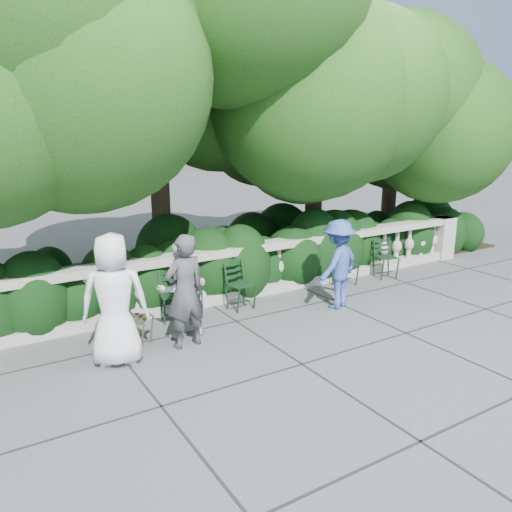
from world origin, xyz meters
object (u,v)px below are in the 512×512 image
chair_e (349,287)px  chair_f (389,279)px  chair_b (246,311)px  person_woman_grey (185,291)px  person_businessman (114,300)px  chair_c (176,324)px  chair_weathered (146,348)px  person_casual_man (180,289)px  person_older_blue (338,264)px  chair_d (191,319)px

chair_e → chair_f: size_ratio=1.00×
chair_b → person_woman_grey: person_woman_grey is taller
person_woman_grey → person_businessman: bearing=-6.6°
chair_b → person_businessman: person_businessman is taller
chair_c → chair_weathered: 0.97m
chair_f → person_businessman: 6.08m
chair_e → person_casual_man: person_casual_man is taller
chair_f → person_woman_grey: bearing=-158.3°
person_businessman → chair_f: bearing=-151.3°
chair_c → chair_weathered: size_ratio=1.00×
chair_weathered → person_older_blue: 3.56m
chair_c → person_woman_grey: person_woman_grey is taller
person_casual_man → person_older_blue: (2.85, -0.27, 0.05)m
chair_d → chair_e: (3.41, -0.05, 0.00)m
chair_c → chair_f: (4.76, -0.05, 0.00)m
chair_b → person_woman_grey: bearing=-159.7°
person_woman_grey → person_casual_man: (0.09, 0.39, -0.09)m
chair_b → person_businessman: bearing=-170.0°
person_woman_grey → chair_c: bearing=-109.7°
person_older_blue → chair_b: bearing=-41.8°
chair_d → chair_weathered: 1.23m
chair_c → person_casual_man: 0.88m
chair_weathered → chair_d: bearing=-15.6°
chair_b → person_casual_man: size_ratio=0.57×
chair_f → chair_d: bearing=-168.7°
person_businessman → person_older_blue: bearing=-157.2°
chair_f → chair_weathered: same height
chair_b → chair_e: same height
person_woman_grey → person_older_blue: bearing=174.9°
chair_c → person_older_blue: bearing=-2.8°
person_businessman → person_casual_man: (1.09, 0.40, -0.16)m
chair_e → chair_f: bearing=-1.1°
chair_e → person_casual_man: size_ratio=0.57×
chair_c → person_woman_grey: 1.21m
person_woman_grey → person_casual_man: size_ratio=1.13×
chair_e → chair_b: bearing=-176.5°
person_older_blue → person_casual_man: bearing=-23.7°
chair_b → chair_d: same height
chair_d → chair_e: size_ratio=1.00×
chair_b → chair_e: bearing=-5.5°
chair_weathered → person_older_blue: size_ratio=0.54×
person_woman_grey → chair_e: bearing=-175.0°
chair_b → chair_f: size_ratio=1.00×
person_casual_man → chair_weathered: bearing=17.1°
chair_weathered → person_businessman: person_businessman is taller
chair_c → chair_e: bearing=12.1°
chair_f → person_older_blue: (-2.02, -0.68, 0.78)m
chair_c → chair_d: bearing=21.0°
chair_d → person_woman_grey: (-0.48, -0.90, 0.83)m
chair_d → person_older_blue: person_older_blue is taller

